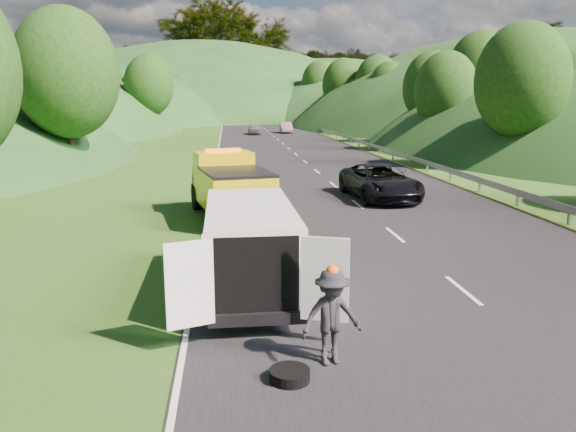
{
  "coord_description": "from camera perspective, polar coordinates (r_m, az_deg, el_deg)",
  "views": [
    {
      "loc": [
        -2.94,
        -15.18,
        4.86
      ],
      "look_at": [
        -1.15,
        1.65,
        1.3
      ],
      "focal_mm": 35.0,
      "sensor_mm": 36.0,
      "label": 1
    }
  ],
  "objects": [
    {
      "name": "guardrail",
      "position": [
        69.14,
        5.02,
        7.8
      ],
      "size": [
        0.06,
        140.0,
        1.52
      ],
      "primitive_type": "cube",
      "color": "gray",
      "rests_on": "ground"
    },
    {
      "name": "worker",
      "position": [
        10.86,
        4.37,
        -14.75
      ],
      "size": [
        1.29,
        0.92,
        1.82
      ],
      "primitive_type": "imported",
      "rotation": [
        0.0,
        0.0,
        0.22
      ],
      "color": "black",
      "rests_on": "ground"
    },
    {
      "name": "hills_backdrop",
      "position": [
        150.26,
        -2.51,
        10.01
      ],
      "size": [
        201.0,
        288.6,
        44.0
      ],
      "primitive_type": null,
      "color": "#2D5B23",
      "rests_on": "ground"
    },
    {
      "name": "dist_car_b",
      "position": [
        80.92,
        -0.22,
        8.43
      ],
      "size": [
        1.58,
        4.54,
        1.49
      ],
      "primitive_type": "imported",
      "color": "#774F5E",
      "rests_on": "ground"
    },
    {
      "name": "tow_truck",
      "position": [
        23.17,
        -5.96,
        3.11
      ],
      "size": [
        3.57,
        6.78,
        2.77
      ],
      "rotation": [
        0.0,
        0.0,
        0.2
      ],
      "color": "black",
      "rests_on": "ground"
    },
    {
      "name": "woman",
      "position": [
        17.42,
        -6.63,
        -4.41
      ],
      "size": [
        0.62,
        0.68,
        1.53
      ],
      "primitive_type": "imported",
      "rotation": [
        0.0,
        0.0,
        2.05
      ],
      "color": "silver",
      "rests_on": "ground"
    },
    {
      "name": "white_van",
      "position": [
        14.06,
        -3.91,
        -2.82
      ],
      "size": [
        3.55,
        6.49,
        2.3
      ],
      "rotation": [
        0.0,
        0.0,
        0.01
      ],
      "color": "black",
      "rests_on": "ground"
    },
    {
      "name": "passing_suv",
      "position": [
        28.03,
        9.27,
        1.73
      ],
      "size": [
        3.22,
        6.21,
        1.67
      ],
      "primitive_type": "imported",
      "rotation": [
        0.0,
        0.0,
        0.08
      ],
      "color": "black",
      "rests_on": "ground"
    },
    {
      "name": "dist_car_a",
      "position": [
        77.52,
        -3.41,
        8.26
      ],
      "size": [
        1.76,
        4.37,
        1.49
      ],
      "primitive_type": "imported",
      "color": "#535458",
      "rests_on": "ground"
    },
    {
      "name": "spare_tire",
      "position": [
        10.25,
        0.17,
        -16.44
      ],
      "size": [
        0.72,
        0.72,
        0.2
      ],
      "primitive_type": "cylinder",
      "color": "black",
      "rests_on": "ground"
    },
    {
      "name": "road_surface",
      "position": [
        55.71,
        0.07,
        6.88
      ],
      "size": [
        14.0,
        200.0,
        0.02
      ],
      "primitive_type": "cube",
      "color": "black",
      "rests_on": "ground"
    },
    {
      "name": "child",
      "position": [
        15.38,
        -3.54,
        -6.57
      ],
      "size": [
        0.49,
        0.41,
        0.89
      ],
      "primitive_type": "imported",
      "rotation": [
        0.0,
        0.0,
        -0.17
      ],
      "color": "tan",
      "rests_on": "ground"
    },
    {
      "name": "tree_line_right",
      "position": [
        79.68,
        13.06,
        8.08
      ],
      "size": [
        14.0,
        140.0,
        14.0
      ],
      "primitive_type": null,
      "color": "#2D5318",
      "rests_on": "ground"
    },
    {
      "name": "suitcase",
      "position": [
        17.07,
        -11.75,
        -3.99
      ],
      "size": [
        0.37,
        0.28,
        0.54
      ],
      "primitive_type": "cube",
      "rotation": [
        0.0,
        0.0,
        -0.31
      ],
      "color": "brown",
      "rests_on": "ground"
    },
    {
      "name": "ground",
      "position": [
        16.21,
        4.67,
        -5.61
      ],
      "size": [
        320.0,
        320.0,
        0.0
      ],
      "primitive_type": "plane",
      "color": "#38661E",
      "rests_on": "ground"
    },
    {
      "name": "tree_line_left",
      "position": [
        77.03,
        -18.27,
        7.67
      ],
      "size": [
        14.0,
        140.0,
        14.0
      ],
      "primitive_type": null,
      "color": "#2D5318",
      "rests_on": "ground"
    }
  ]
}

